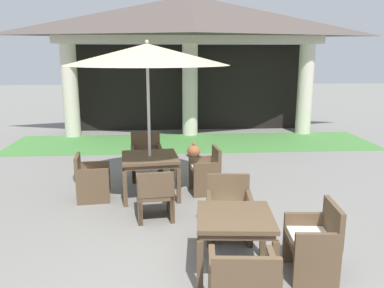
% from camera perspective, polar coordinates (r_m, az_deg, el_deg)
% --- Properties ---
extents(background_pavilion, '(8.52, 2.72, 4.20)m').
position_cam_1_polar(background_pavilion, '(12.36, -0.33, 16.36)').
color(background_pavilion, beige).
rests_on(background_pavilion, ground).
extents(lawn_strip, '(10.32, 2.52, 0.01)m').
position_cam_1_polar(lawn_strip, '(11.31, 0.09, 0.19)').
color(lawn_strip, '#47843D').
rests_on(lawn_strip, ground).
extents(patio_table_mid_left, '(1.08, 1.08, 0.74)m').
position_cam_1_polar(patio_table_mid_left, '(7.02, -6.15, -2.51)').
color(patio_table_mid_left, brown).
rests_on(patio_table_mid_left, ground).
extents(patio_umbrella_mid_left, '(2.78, 2.78, 2.74)m').
position_cam_1_polar(patio_umbrella_mid_left, '(6.76, -6.54, 12.67)').
color(patio_umbrella_mid_left, '#2D2D2D').
rests_on(patio_umbrella_mid_left, ground).
extents(patio_chair_mid_left_north, '(0.67, 0.63, 0.94)m').
position_cam_1_polar(patio_chair_mid_left_north, '(8.07, -6.64, -2.04)').
color(patio_chair_mid_left_north, brown).
rests_on(patio_chair_mid_left_north, ground).
extents(patio_chair_mid_left_east, '(0.56, 0.59, 0.85)m').
position_cam_1_polar(patio_chair_mid_left_east, '(7.22, 2.07, -4.01)').
color(patio_chair_mid_left_east, brown).
rests_on(patio_chair_mid_left_east, ground).
extents(patio_chair_mid_left_south, '(0.61, 0.62, 0.81)m').
position_cam_1_polar(patio_chair_mid_left_south, '(6.12, -5.40, -7.32)').
color(patio_chair_mid_left_south, brown).
rests_on(patio_chair_mid_left_south, ground).
extents(patio_chair_mid_left_west, '(0.62, 0.60, 0.81)m').
position_cam_1_polar(patio_chair_mid_left_west, '(7.10, -14.43, -4.89)').
color(patio_chair_mid_left_west, brown).
rests_on(patio_chair_mid_left_west, ground).
extents(patio_table_mid_right, '(0.93, 0.93, 0.74)m').
position_cam_1_polar(patio_table_mid_right, '(4.58, 6.25, -11.40)').
color(patio_table_mid_right, brown).
rests_on(patio_table_mid_right, ground).
extents(patio_chair_mid_right_south, '(0.67, 0.60, 0.83)m').
position_cam_1_polar(patio_chair_mid_right_south, '(3.89, 7.38, -19.91)').
color(patio_chair_mid_right_south, brown).
rests_on(patio_chair_mid_right_south, ground).
extents(patio_chair_mid_right_north, '(0.66, 0.60, 0.86)m').
position_cam_1_polar(patio_chair_mid_right_north, '(5.51, 5.37, -9.63)').
color(patio_chair_mid_right_north, brown).
rests_on(patio_chair_mid_right_north, ground).
extents(patio_chair_mid_right_east, '(0.57, 0.65, 0.87)m').
position_cam_1_polar(patio_chair_mid_right_east, '(4.84, 17.36, -13.43)').
color(patio_chair_mid_right_east, brown).
rests_on(patio_chair_mid_right_east, ground).
extents(terracotta_urn, '(0.34, 0.34, 0.37)m').
position_cam_1_polar(terracotta_urn, '(9.80, 0.25, -0.97)').
color(terracotta_urn, '#9E5633').
rests_on(terracotta_urn, ground).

